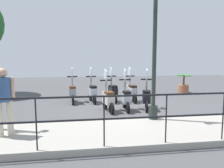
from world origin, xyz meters
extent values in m
plane|color=#4C4C4F|center=(0.00, 0.00, 0.00)|extent=(28.00, 28.00, 0.00)
cube|color=#A39E93|center=(-3.20, 0.00, 0.07)|extent=(2.20, 20.00, 0.15)
cube|color=gray|center=(-2.15, 0.00, 0.07)|extent=(0.10, 20.00, 0.15)
cube|color=black|center=(-4.20, 0.00, 1.20)|extent=(0.04, 16.00, 0.04)
cube|color=black|center=(-4.20, 0.00, 0.73)|extent=(0.04, 16.00, 0.04)
cylinder|color=black|center=(-4.20, -1.33, 0.68)|extent=(0.03, 0.03, 1.05)
cylinder|color=black|center=(-4.20, 0.00, 0.68)|extent=(0.03, 0.03, 1.05)
cylinder|color=black|center=(-4.20, 1.33, 0.68)|extent=(0.03, 0.03, 1.05)
cylinder|color=black|center=(-4.20, 2.67, 0.68)|extent=(0.03, 0.03, 1.05)
cylinder|color=#232D28|center=(-2.40, -0.34, 0.35)|extent=(0.26, 0.26, 0.40)
cylinder|color=#232D28|center=(-2.40, -0.34, 2.18)|extent=(0.12, 0.12, 4.06)
cylinder|color=beige|center=(-3.28, 3.66, 0.56)|extent=(0.14, 0.14, 0.82)
cylinder|color=beige|center=(-3.21, 3.44, 0.56)|extent=(0.14, 0.14, 0.82)
cylinder|color=#335184|center=(-3.24, 3.55, 1.25)|extent=(0.40, 0.40, 0.55)
sphere|color=tan|center=(-3.24, 3.55, 1.63)|extent=(0.22, 0.22, 0.22)
cylinder|color=tan|center=(-3.19, 3.36, 1.26)|extent=(0.09, 0.09, 0.52)
cylinder|color=#9E5B3D|center=(2.77, -3.92, 0.23)|extent=(0.56, 0.56, 0.45)
cylinder|color=brown|center=(2.77, -3.92, 0.70)|extent=(0.10, 0.10, 0.50)
ellipsoid|color=#387A33|center=(3.02, -3.92, 1.00)|extent=(0.56, 0.16, 0.10)
ellipsoid|color=#387A33|center=(2.52, -3.92, 1.00)|extent=(0.56, 0.16, 0.10)
ellipsoid|color=#387A33|center=(2.77, -3.67, 1.00)|extent=(0.56, 0.16, 0.10)
ellipsoid|color=#387A33|center=(2.77, -4.17, 1.00)|extent=(0.56, 0.16, 0.10)
ellipsoid|color=#387A33|center=(2.95, -3.74, 1.00)|extent=(0.56, 0.16, 0.10)
ellipsoid|color=#387A33|center=(2.59, -4.10, 1.00)|extent=(0.56, 0.16, 0.10)
cylinder|color=black|center=(-0.26, -0.81, 0.20)|extent=(0.41, 0.19, 0.40)
cylinder|color=black|center=(-1.06, -0.58, 0.20)|extent=(0.41, 0.19, 0.40)
cube|color=black|center=(-0.74, -0.67, 0.48)|extent=(0.65, 0.43, 0.36)
cube|color=black|center=(-0.46, -0.75, 0.50)|extent=(0.20, 0.32, 0.44)
cube|color=black|center=(-0.81, -0.65, 0.71)|extent=(0.46, 0.36, 0.10)
cylinder|color=gray|center=(-0.40, -0.77, 0.85)|extent=(0.19, 0.12, 0.55)
cube|color=black|center=(-0.40, -0.77, 1.13)|extent=(0.18, 0.44, 0.05)
cube|color=silver|center=(-0.34, -0.78, 1.33)|extent=(0.38, 0.13, 0.42)
cylinder|color=black|center=(-0.24, 0.08, 0.20)|extent=(0.40, 0.10, 0.40)
cylinder|color=black|center=(-1.07, 0.12, 0.20)|extent=(0.40, 0.10, 0.40)
cube|color=#B7BCC6|center=(-0.74, 0.11, 0.48)|extent=(0.61, 0.31, 0.36)
cube|color=#B7BCC6|center=(-0.45, 0.09, 0.50)|extent=(0.13, 0.31, 0.44)
cube|color=black|center=(-0.81, 0.11, 0.71)|extent=(0.41, 0.28, 0.10)
cylinder|color=gray|center=(-0.39, 0.09, 0.85)|extent=(0.19, 0.08, 0.55)
cube|color=black|center=(-0.39, 0.09, 1.13)|extent=(0.08, 0.44, 0.05)
cube|color=silver|center=(-0.33, 0.09, 1.33)|extent=(0.39, 0.05, 0.42)
cylinder|color=black|center=(-0.33, 0.86, 0.20)|extent=(0.41, 0.15, 0.40)
cylinder|color=black|center=(-1.15, 0.72, 0.20)|extent=(0.41, 0.15, 0.40)
cube|color=beige|center=(-0.82, 0.77, 0.48)|extent=(0.64, 0.38, 0.36)
cube|color=beige|center=(-0.54, 0.82, 0.50)|extent=(0.17, 0.32, 0.44)
cube|color=#4C2D19|center=(-0.89, 0.76, 0.71)|extent=(0.44, 0.32, 0.10)
cylinder|color=gray|center=(-0.48, 0.83, 0.85)|extent=(0.19, 0.10, 0.55)
cube|color=black|center=(-0.48, 0.83, 1.13)|extent=(0.13, 0.44, 0.05)
cube|color=silver|center=(-0.42, 0.84, 1.33)|extent=(0.39, 0.09, 0.42)
cylinder|color=black|center=(1.32, -0.46, 0.20)|extent=(0.41, 0.12, 0.40)
cylinder|color=black|center=(0.49, -0.53, 0.20)|extent=(0.41, 0.12, 0.40)
cube|color=#B7BCC6|center=(0.82, -0.50, 0.48)|extent=(0.62, 0.34, 0.36)
cube|color=#B7BCC6|center=(1.11, -0.48, 0.50)|extent=(0.15, 0.31, 0.44)
cube|color=black|center=(0.75, -0.51, 0.71)|extent=(0.42, 0.30, 0.10)
cylinder|color=gray|center=(1.17, -0.47, 0.85)|extent=(0.19, 0.09, 0.55)
cube|color=black|center=(1.17, -0.47, 1.13)|extent=(0.10, 0.44, 0.05)
cube|color=silver|center=(1.23, -0.46, 1.33)|extent=(0.39, 0.07, 0.42)
cylinder|color=black|center=(1.40, 0.39, 0.20)|extent=(0.41, 0.12, 0.40)
cylinder|color=black|center=(0.57, 0.31, 0.20)|extent=(0.41, 0.12, 0.40)
cube|color=black|center=(0.90, 0.34, 0.48)|extent=(0.63, 0.34, 0.36)
cube|color=black|center=(1.19, 0.37, 0.50)|extent=(0.15, 0.31, 0.44)
cube|color=black|center=(0.83, 0.33, 0.71)|extent=(0.42, 0.30, 0.10)
cylinder|color=gray|center=(1.25, 0.38, 0.85)|extent=(0.19, 0.09, 0.55)
cube|color=black|center=(1.25, 0.38, 1.13)|extent=(0.11, 0.44, 0.05)
cube|color=silver|center=(1.31, 0.38, 1.33)|extent=(0.39, 0.07, 0.42)
cylinder|color=black|center=(1.39, 1.31, 0.20)|extent=(0.41, 0.14, 0.40)
cylinder|color=black|center=(0.57, 1.19, 0.20)|extent=(0.41, 0.14, 0.40)
cube|color=#B7BCC6|center=(0.89, 1.24, 0.48)|extent=(0.63, 0.36, 0.36)
cube|color=#B7BCC6|center=(1.18, 1.28, 0.50)|extent=(0.16, 0.31, 0.44)
cube|color=black|center=(0.82, 1.23, 0.71)|extent=(0.43, 0.31, 0.10)
cylinder|color=gray|center=(1.24, 1.29, 0.85)|extent=(0.19, 0.10, 0.55)
cube|color=black|center=(1.24, 1.29, 1.13)|extent=(0.12, 0.44, 0.05)
cube|color=silver|center=(1.30, 1.30, 1.33)|extent=(0.39, 0.09, 0.42)
cylinder|color=black|center=(1.42, 2.13, 0.20)|extent=(0.40, 0.10, 0.40)
cylinder|color=black|center=(0.59, 2.09, 0.20)|extent=(0.40, 0.10, 0.40)
cube|color=gray|center=(0.92, 2.10, 0.48)|extent=(0.61, 0.31, 0.36)
cube|color=gray|center=(1.21, 2.12, 0.50)|extent=(0.13, 0.31, 0.44)
cube|color=#4C2D19|center=(0.85, 2.10, 0.71)|extent=(0.41, 0.28, 0.10)
cylinder|color=gray|center=(1.27, 2.12, 0.85)|extent=(0.19, 0.08, 0.55)
cube|color=black|center=(1.27, 2.12, 1.13)|extent=(0.08, 0.44, 0.05)
cube|color=silver|center=(1.33, 2.12, 1.33)|extent=(0.39, 0.05, 0.42)
camera|label=1|loc=(-8.50, 1.82, 1.98)|focal=35.00mm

